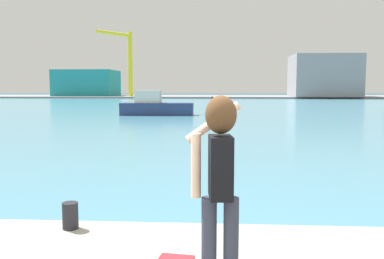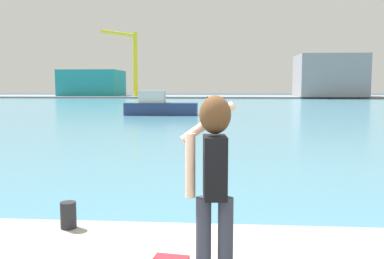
{
  "view_description": "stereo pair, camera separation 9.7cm",
  "coord_description": "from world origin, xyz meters",
  "px_view_note": "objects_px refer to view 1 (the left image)",
  "views": [
    {
      "loc": [
        0.51,
        -3.37,
        2.39
      ],
      "look_at": [
        0.04,
        4.2,
        1.61
      ],
      "focal_mm": 38.76,
      "sensor_mm": 36.0,
      "label": 1
    },
    {
      "loc": [
        0.61,
        -3.36,
        2.39
      ],
      "look_at": [
        0.04,
        4.2,
        1.61
      ],
      "focal_mm": 38.76,
      "sensor_mm": 36.0,
      "label": 2
    }
  ],
  "objects_px": {
    "person_photographer": "(219,171)",
    "boat_moored": "(155,106)",
    "harbor_bollard": "(70,216)",
    "port_crane": "(126,57)",
    "warehouse_right": "(324,76)",
    "warehouse_left": "(87,83)"
  },
  "relations": [
    {
      "from": "person_photographer",
      "to": "boat_moored",
      "type": "distance_m",
      "value": 31.57
    },
    {
      "from": "boat_moored",
      "to": "harbor_bollard",
      "type": "bearing_deg",
      "value": -84.15
    },
    {
      "from": "person_photographer",
      "to": "boat_moored",
      "type": "relative_size",
      "value": 0.28
    },
    {
      "from": "harbor_bollard",
      "to": "port_crane",
      "type": "xyz_separation_m",
      "value": [
        -17.99,
        84.68,
        8.12
      ]
    },
    {
      "from": "warehouse_right",
      "to": "port_crane",
      "type": "height_order",
      "value": "port_crane"
    },
    {
      "from": "warehouse_left",
      "to": "person_photographer",
      "type": "bearing_deg",
      "value": -71.59
    },
    {
      "from": "warehouse_right",
      "to": "boat_moored",
      "type": "bearing_deg",
      "value": -116.65
    },
    {
      "from": "warehouse_right",
      "to": "person_photographer",
      "type": "bearing_deg",
      "value": -104.54
    },
    {
      "from": "harbor_bollard",
      "to": "boat_moored",
      "type": "xyz_separation_m",
      "value": [
        -3.42,
        29.71,
        0.01
      ]
    },
    {
      "from": "warehouse_left",
      "to": "warehouse_right",
      "type": "height_order",
      "value": "warehouse_right"
    },
    {
      "from": "warehouse_left",
      "to": "port_crane",
      "type": "relative_size",
      "value": 0.96
    },
    {
      "from": "boat_moored",
      "to": "warehouse_right",
      "type": "distance_m",
      "value": 61.88
    },
    {
      "from": "boat_moored",
      "to": "person_photographer",
      "type": "bearing_deg",
      "value": -81.02
    },
    {
      "from": "warehouse_left",
      "to": "warehouse_right",
      "type": "distance_m",
      "value": 53.19
    },
    {
      "from": "person_photographer",
      "to": "warehouse_left",
      "type": "distance_m",
      "value": 96.65
    },
    {
      "from": "person_photographer",
      "to": "port_crane",
      "type": "xyz_separation_m",
      "value": [
        -19.89,
        86.08,
        7.22
      ]
    },
    {
      "from": "person_photographer",
      "to": "warehouse_right",
      "type": "relative_size",
      "value": 0.13
    },
    {
      "from": "boat_moored",
      "to": "port_crane",
      "type": "xyz_separation_m",
      "value": [
        -14.57,
        54.98,
        8.1
      ]
    },
    {
      "from": "harbor_bollard",
      "to": "warehouse_left",
      "type": "xyz_separation_m",
      "value": [
        -28.62,
        90.3,
        2.57
      ]
    },
    {
      "from": "person_photographer",
      "to": "boat_moored",
      "type": "bearing_deg",
      "value": 4.28
    },
    {
      "from": "warehouse_left",
      "to": "harbor_bollard",
      "type": "bearing_deg",
      "value": -72.41
    },
    {
      "from": "warehouse_right",
      "to": "port_crane",
      "type": "xyz_separation_m",
      "value": [
        -42.27,
        -0.22,
        4.12
      ]
    }
  ]
}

